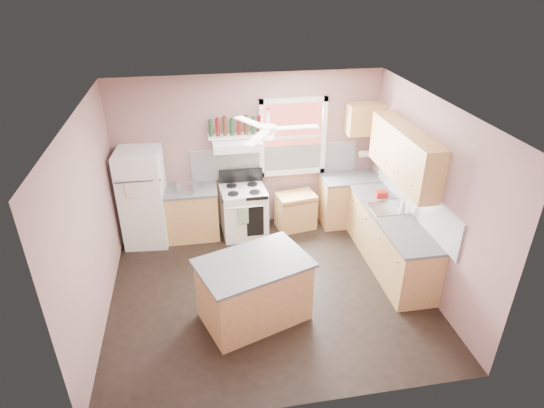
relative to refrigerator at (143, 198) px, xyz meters
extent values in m
plane|color=black|center=(1.80, -1.66, -0.82)|extent=(4.50, 4.50, 0.00)
plane|color=white|center=(1.80, -1.66, 1.88)|extent=(4.50, 4.50, 0.00)
cube|color=#876360|center=(1.80, 0.36, 0.53)|extent=(4.50, 0.05, 2.70)
cube|color=#876360|center=(4.08, -1.66, 0.53)|extent=(0.05, 4.00, 2.70)
cube|color=#876360|center=(-0.47, -1.66, 0.53)|extent=(0.05, 4.00, 2.70)
cube|color=white|center=(2.25, 0.32, 0.35)|extent=(2.90, 0.03, 0.55)
cube|color=white|center=(4.04, -1.36, 0.35)|extent=(0.03, 2.60, 0.55)
cube|color=maroon|center=(2.55, 0.32, 0.78)|extent=(1.00, 0.02, 1.20)
cube|color=white|center=(2.55, 0.29, 0.78)|extent=(1.16, 0.07, 1.36)
cube|color=white|center=(0.00, 0.00, 0.00)|extent=(0.75, 0.73, 1.64)
cube|color=#A77545|center=(0.74, 0.04, -0.39)|extent=(0.90, 0.60, 0.86)
cube|color=#505053|center=(0.74, 0.04, 0.06)|extent=(0.92, 0.62, 0.04)
cube|color=silver|center=(0.71, -0.07, 0.17)|extent=(0.32, 0.25, 0.18)
cube|color=white|center=(1.64, -0.05, -0.39)|extent=(0.79, 0.68, 0.86)
cube|color=white|center=(1.57, 0.09, 0.80)|extent=(0.78, 0.50, 0.14)
cube|color=white|center=(1.57, 0.21, 0.90)|extent=(0.90, 0.26, 0.03)
cube|color=#A77545|center=(2.57, 0.00, -0.49)|extent=(0.72, 0.54, 0.66)
cube|color=#A77545|center=(3.55, 0.04, -0.39)|extent=(1.00, 0.60, 0.86)
cube|color=#A77545|center=(3.75, -1.36, -0.39)|extent=(0.60, 2.20, 0.86)
cube|color=#505053|center=(3.55, 0.04, 0.06)|extent=(1.02, 0.62, 0.04)
cube|color=#505053|center=(3.74, -1.36, 0.06)|extent=(0.62, 2.22, 0.04)
cube|color=silver|center=(3.74, -1.16, 0.07)|extent=(0.55, 0.45, 0.03)
cylinder|color=silver|center=(3.90, -1.16, 0.15)|extent=(0.03, 0.03, 0.14)
cube|color=#A77545|center=(3.88, -1.16, 0.96)|extent=(0.33, 1.80, 0.76)
cube|color=#A77545|center=(3.75, 0.17, 1.08)|extent=(0.60, 0.33, 0.52)
cylinder|color=white|center=(3.87, 0.20, 0.43)|extent=(0.26, 0.12, 0.12)
cube|color=#A77545|center=(1.52, -2.20, -0.39)|extent=(1.51, 1.22, 0.86)
cube|color=#505053|center=(1.52, -2.20, 0.06)|extent=(1.61, 1.32, 0.04)
cylinder|color=white|center=(1.80, -1.66, 1.63)|extent=(0.20, 0.20, 0.08)
imported|color=silver|center=(3.89, -1.35, 0.20)|extent=(0.12, 0.12, 0.24)
cube|color=#A1150D|center=(3.79, -0.78, 0.13)|extent=(0.18, 0.12, 0.10)
cylinder|color=#143819|center=(1.17, 0.21, 1.05)|extent=(0.06, 0.06, 0.27)
cylinder|color=#590F0F|center=(1.29, 0.21, 1.06)|extent=(0.06, 0.06, 0.29)
cylinder|color=#3F230F|center=(1.40, 0.21, 1.07)|extent=(0.06, 0.06, 0.31)
cylinder|color=#143819|center=(1.52, 0.21, 1.05)|extent=(0.06, 0.06, 0.27)
cylinder|color=#590F0F|center=(1.63, 0.21, 1.06)|extent=(0.06, 0.06, 0.29)
cylinder|color=#3F230F|center=(1.75, 0.21, 1.07)|extent=(0.06, 0.06, 0.31)
cylinder|color=#143819|center=(1.86, 0.21, 1.05)|extent=(0.06, 0.06, 0.27)
cylinder|color=#590F0F|center=(1.97, 0.21, 1.06)|extent=(0.06, 0.06, 0.29)
camera|label=1|loc=(0.94, -6.87, 3.43)|focal=30.00mm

